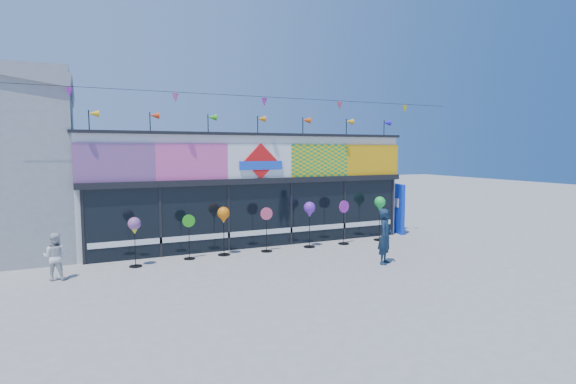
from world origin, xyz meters
TOP-DOWN VIEW (x-y plane):
  - ground at (0.00, 0.00)m, footprint 80.00×80.00m
  - kite_shop at (0.00, 5.94)m, footprint 16.00×5.70m
  - blue_sign at (6.27, 3.63)m, footprint 0.39×1.05m
  - spinner_0 at (-4.40, 2.46)m, footprint 0.38×0.38m
  - spinner_1 at (-2.72, 2.74)m, footprint 0.40×0.37m
  - spinner_2 at (-1.55, 2.79)m, footprint 0.41×0.41m
  - spinner_3 at (-0.07, 2.68)m, footprint 0.43×0.39m
  - spinner_4 at (1.60, 2.70)m, footprint 0.42×0.42m
  - spinner_5 at (3.01, 2.64)m, footprint 0.46×0.42m
  - spinner_6 at (4.64, 2.68)m, footprint 0.43×0.43m
  - adult_man at (2.62, -0.37)m, footprint 0.74×0.71m
  - child at (-6.50, 1.91)m, footprint 0.70×0.54m

SIDE VIEW (x-z plane):
  - ground at x=0.00m, z-range 0.00..0.00m
  - child at x=-6.50m, z-range 0.00..1.28m
  - spinner_1 at x=-2.72m, z-range 0.04..1.48m
  - spinner_3 at x=-0.07m, z-range 0.04..1.58m
  - adult_man at x=2.62m, z-range 0.00..1.71m
  - spinner_5 at x=3.01m, z-range 0.05..1.68m
  - blue_sign at x=6.27m, z-range 0.01..2.08m
  - spinner_0 at x=-4.40m, z-range 0.45..1.95m
  - spinner_2 at x=-1.55m, z-range 0.49..2.11m
  - spinner_4 at x=1.60m, z-range 0.50..2.15m
  - spinner_6 at x=4.64m, z-range 0.51..2.22m
  - kite_shop at x=0.00m, z-range -0.61..4.70m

